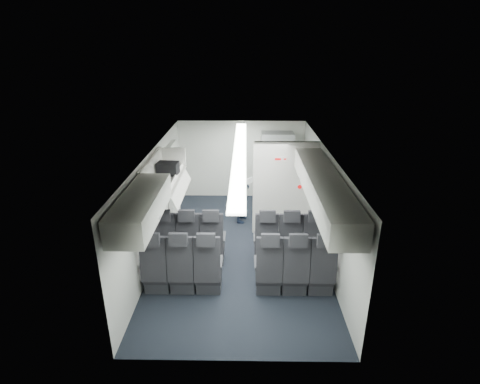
{
  "coord_description": "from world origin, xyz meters",
  "views": [
    {
      "loc": [
        0.11,
        -6.92,
        4.07
      ],
      "look_at": [
        0.0,
        0.4,
        1.15
      ],
      "focal_mm": 28.0,
      "sensor_mm": 36.0,
      "label": 1
    }
  ],
  "objects_px": {
    "seat_row_mid": "(238,271)",
    "seat_row_front": "(239,245)",
    "flight_attendant": "(241,190)",
    "carry_on_bag": "(168,168)",
    "boarding_door": "(173,181)",
    "galley_unit": "(276,167)"
  },
  "relations": [
    {
      "from": "galley_unit",
      "to": "carry_on_bag",
      "type": "relative_size",
      "value": 4.78
    },
    {
      "from": "boarding_door",
      "to": "seat_row_front",
      "type": "bearing_deg",
      "value": -51.84
    },
    {
      "from": "carry_on_bag",
      "to": "galley_unit",
      "type": "bearing_deg",
      "value": 54.89
    },
    {
      "from": "flight_attendant",
      "to": "carry_on_bag",
      "type": "distance_m",
      "value": 2.26
    },
    {
      "from": "carry_on_bag",
      "to": "seat_row_front",
      "type": "bearing_deg",
      "value": -14.4
    },
    {
      "from": "seat_row_front",
      "to": "flight_attendant",
      "type": "height_order",
      "value": "flight_attendant"
    },
    {
      "from": "seat_row_mid",
      "to": "seat_row_front",
      "type": "bearing_deg",
      "value": 90.0
    },
    {
      "from": "flight_attendant",
      "to": "boarding_door",
      "type": "bearing_deg",
      "value": 92.57
    },
    {
      "from": "galley_unit",
      "to": "carry_on_bag",
      "type": "height_order",
      "value": "carry_on_bag"
    },
    {
      "from": "seat_row_front",
      "to": "boarding_door",
      "type": "height_order",
      "value": "boarding_door"
    },
    {
      "from": "seat_row_front",
      "to": "seat_row_mid",
      "type": "distance_m",
      "value": 0.9
    },
    {
      "from": "seat_row_front",
      "to": "carry_on_bag",
      "type": "xyz_separation_m",
      "value": [
        -1.39,
        0.5,
        1.41
      ]
    },
    {
      "from": "flight_attendant",
      "to": "carry_on_bag",
      "type": "bearing_deg",
      "value": 143.42
    },
    {
      "from": "seat_row_front",
      "to": "carry_on_bag",
      "type": "relative_size",
      "value": 8.37
    },
    {
      "from": "seat_row_front",
      "to": "flight_attendant",
      "type": "xyz_separation_m",
      "value": [
        0.01,
        1.94,
        0.39
      ]
    },
    {
      "from": "boarding_door",
      "to": "carry_on_bag",
      "type": "bearing_deg",
      "value": -81.16
    },
    {
      "from": "seat_row_mid",
      "to": "boarding_door",
      "type": "distance_m",
      "value": 3.45
    },
    {
      "from": "seat_row_front",
      "to": "boarding_door",
      "type": "distance_m",
      "value": 2.71
    },
    {
      "from": "galley_unit",
      "to": "boarding_door",
      "type": "bearing_deg",
      "value": -155.72
    },
    {
      "from": "galley_unit",
      "to": "flight_attendant",
      "type": "xyz_separation_m",
      "value": [
        -0.94,
        -1.32,
        -0.16
      ]
    },
    {
      "from": "galley_unit",
      "to": "boarding_door",
      "type": "xyz_separation_m",
      "value": [
        -2.59,
        -1.17,
        0.0
      ]
    },
    {
      "from": "boarding_door",
      "to": "seat_row_mid",
      "type": "bearing_deg",
      "value": -61.23
    }
  ]
}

